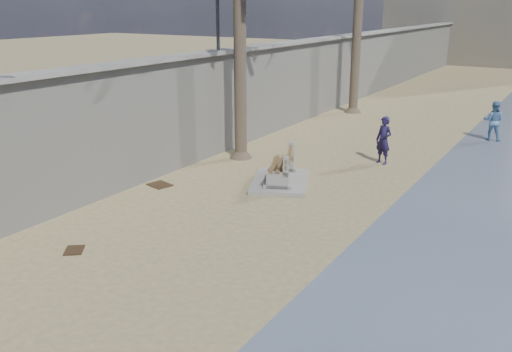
% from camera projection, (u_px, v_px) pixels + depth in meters
% --- Properties ---
extents(seawall, '(0.45, 70.00, 3.50)m').
position_uv_depth(seawall, '(315.00, 79.00, 25.74)').
color(seawall, gray).
rests_on(seawall, ground_plane).
extents(wall_cap, '(0.80, 70.00, 0.12)m').
position_uv_depth(wall_cap, '(316.00, 40.00, 25.19)').
color(wall_cap, gray).
rests_on(wall_cap, seawall).
extents(bench_far, '(2.39, 2.79, 0.98)m').
position_uv_depth(bench_far, '(281.00, 170.00, 16.12)').
color(bench_far, gray).
rests_on(bench_far, ground_plane).
extents(person_a, '(0.78, 0.66, 1.84)m').
position_uv_depth(person_a, '(384.00, 137.00, 18.02)').
color(person_a, '#1B153C').
rests_on(person_a, ground_plane).
extents(person_b, '(0.88, 0.71, 1.72)m').
position_uv_depth(person_b, '(494.00, 119.00, 21.14)').
color(person_b, '#5179A8').
rests_on(person_b, ground_plane).
extents(debris_c, '(0.77, 0.68, 0.03)m').
position_uv_depth(debris_c, '(160.00, 185.00, 16.09)').
color(debris_c, '#382616').
rests_on(debris_c, ground_plane).
extents(debris_d, '(0.60, 0.61, 0.03)m').
position_uv_depth(debris_d, '(74.00, 250.00, 11.83)').
color(debris_d, '#382616').
rests_on(debris_d, ground_plane).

